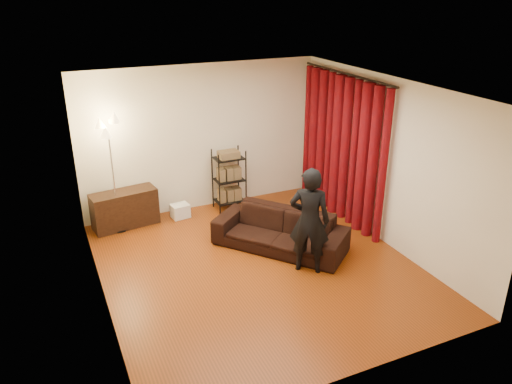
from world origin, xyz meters
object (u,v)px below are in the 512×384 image
person (309,221)px  wire_shelf (229,180)px  media_cabinet (125,209)px  storage_boxes (181,211)px  sofa (280,231)px  floor_lamp (113,176)px

person → wire_shelf: bearing=-47.8°
media_cabinet → storage_boxes: bearing=-12.0°
person → media_cabinet: person is taller
sofa → media_cabinet: (-2.12, 1.84, 0.02)m
sofa → wire_shelf: wire_shelf is taller
person → media_cabinet: bearing=-13.2°
sofa → floor_lamp: floor_lamp is taller
person → floor_lamp: size_ratio=0.81×
wire_shelf → floor_lamp: size_ratio=0.58×
floor_lamp → person: bearing=-46.7°
media_cabinet → wire_shelf: (1.95, -0.05, 0.26)m
sofa → storage_boxes: sofa is taller
floor_lamp → sofa: bearing=-37.4°
person → storage_boxes: size_ratio=5.18×
sofa → wire_shelf: (-0.17, 1.78, 0.27)m
sofa → floor_lamp: 2.94m
storage_boxes → wire_shelf: bearing=1.1°
sofa → storage_boxes: size_ratio=6.75×
storage_boxes → wire_shelf: size_ratio=0.27×
sofa → floor_lamp: size_ratio=1.05×
wire_shelf → storage_boxes: bearing=174.1°
sofa → floor_lamp: (-2.27, 1.73, 0.69)m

